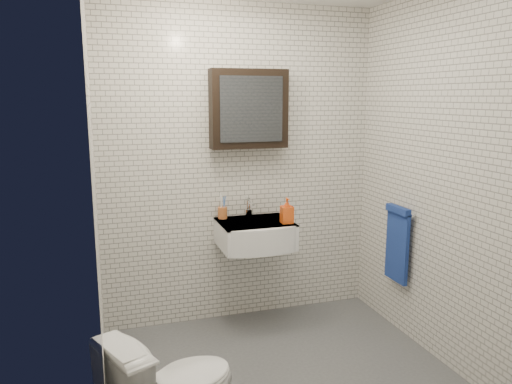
% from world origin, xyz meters
% --- Properties ---
extents(ground, '(2.20, 2.00, 0.01)m').
position_xyz_m(ground, '(0.00, 0.00, 0.01)').
color(ground, '#4A4D51').
rests_on(ground, ground).
extents(room_shell, '(2.22, 2.02, 2.51)m').
position_xyz_m(room_shell, '(0.00, 0.00, 1.47)').
color(room_shell, silver).
rests_on(room_shell, ground).
extents(washbasin, '(0.55, 0.50, 0.20)m').
position_xyz_m(washbasin, '(0.05, 0.73, 0.76)').
color(washbasin, white).
rests_on(washbasin, room_shell).
extents(faucet, '(0.06, 0.20, 0.15)m').
position_xyz_m(faucet, '(0.05, 0.93, 0.92)').
color(faucet, silver).
rests_on(faucet, washbasin).
extents(mirror_cabinet, '(0.60, 0.15, 0.60)m').
position_xyz_m(mirror_cabinet, '(0.05, 0.93, 1.70)').
color(mirror_cabinet, black).
rests_on(mirror_cabinet, room_shell).
extents(towel_rail, '(0.09, 0.30, 0.58)m').
position_xyz_m(towel_rail, '(1.04, 0.35, 0.72)').
color(towel_rail, silver).
rests_on(towel_rail, room_shell).
extents(toothbrush_cup, '(0.09, 0.09, 0.20)m').
position_xyz_m(toothbrush_cup, '(-0.16, 0.94, 0.90)').
color(toothbrush_cup, '#B8612E').
rests_on(toothbrush_cup, washbasin).
extents(soap_bottle, '(0.09, 0.09, 0.19)m').
position_xyz_m(soap_bottle, '(0.27, 0.65, 0.95)').
color(soap_bottle, orange).
rests_on(soap_bottle, washbasin).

